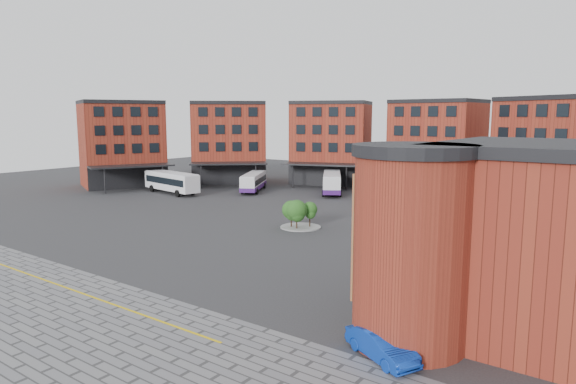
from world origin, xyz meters
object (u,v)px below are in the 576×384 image
Objects in this scene: bus_c at (332,182)px; blue_car at (382,345)px; bus_a at (171,181)px; bus_d at (419,190)px; bus_f at (515,219)px; tree_island at (298,212)px; bus_e at (455,203)px; bus_b at (254,182)px.

bus_c is 55.47m from blue_car.
bus_d is at bearing -58.57° from bus_a.
bus_c is at bearing -172.61° from bus_d.
bus_a is at bearing -147.01° from bus_d.
bus_f is (15.62, -13.58, -0.05)m from bus_d.
tree_island is at bearing -97.88° from bus_c.
bus_a is at bearing -115.72° from bus_e.
tree_island is at bearing -97.06° from bus_a.
bus_d is at bearing 79.67° from tree_island.
bus_d is at bearing 46.76° from blue_car.
bus_a is 2.73× the size of blue_car.
bus_a is 42.68m from bus_e.
bus_e reaches higher than bus_b.
bus_f is at bearing 25.60° from tree_island.
bus_c is at bearing 60.72° from blue_car.
bus_a is (-30.54, 9.04, 0.18)m from tree_island.
bus_d is at bearing -18.41° from bus_b.
bus_c reaches higher than tree_island.
bus_f is at bearing 28.21° from blue_car.
bus_f is (8.37, -7.10, 0.28)m from bus_e.
blue_car is (51.20, -31.02, -1.25)m from bus_a.
blue_car is (31.03, -45.97, -1.02)m from bus_c.
bus_c is 14.61m from bus_d.
bus_a is 50.37m from bus_f.
tree_island is 26.14m from bus_c.
blue_car is (9.20, -38.57, -0.88)m from bus_e.
bus_c is at bearing 113.38° from tree_island.
tree_island is at bearing -70.54° from bus_e.
bus_a is 12.90m from bus_b.
bus_d reaches higher than tree_island.
tree_island reaches higher than bus_e.
bus_b is at bearing -158.65° from bus_d.
bus_a reaches higher than bus_b.
bus_a is 59.88m from blue_car.
blue_car is at bearing -58.94° from bus_d.
bus_d is 9.73m from bus_e.
bus_d is 1.13× the size of bus_f.
bus_d is (4.20, 23.08, 0.14)m from tree_island.
bus_b is 42.38m from bus_f.
tree_island is 0.40× the size of bus_c.
tree_island reaches higher than blue_car.
bus_b is 0.89× the size of bus_f.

